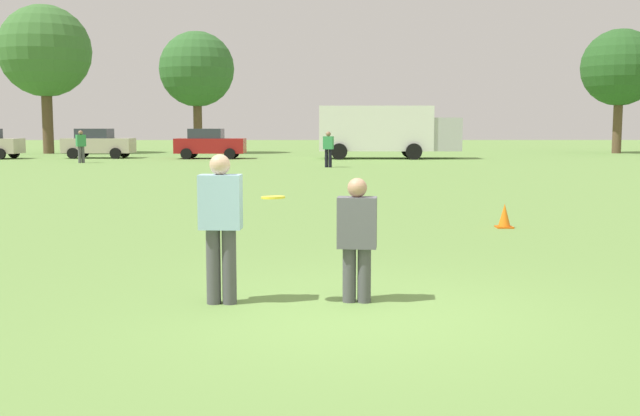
{
  "coord_description": "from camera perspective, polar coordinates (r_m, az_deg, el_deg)",
  "views": [
    {
      "loc": [
        -0.46,
        -7.94,
        2.02
      ],
      "look_at": [
        -0.4,
        1.33,
        1.0
      ],
      "focal_mm": 42.18,
      "sensor_mm": 36.0,
      "label": 1
    }
  ],
  "objects": [
    {
      "name": "parked_car_mid_left",
      "position": [
        48.59,
        -16.5,
        4.74
      ],
      "size": [
        4.24,
        2.29,
        1.82
      ],
      "color": "#B7AD99",
      "rests_on": "ground"
    },
    {
      "name": "frisbee",
      "position": [
        8.37,
        -3.58,
        0.81
      ],
      "size": [
        0.27,
        0.27,
        0.04
      ],
      "color": "yellow"
    },
    {
      "name": "parked_car_center",
      "position": [
        46.4,
        -8.38,
        4.87
      ],
      "size": [
        4.24,
        2.29,
        1.82
      ],
      "color": "maroon",
      "rests_on": "ground"
    },
    {
      "name": "player_defender",
      "position": [
        8.54,
        2.82,
        -1.96
      ],
      "size": [
        0.47,
        0.3,
        1.43
      ],
      "color": "#4C4C51",
      "rests_on": "ground"
    },
    {
      "name": "ground_plane",
      "position": [
        8.2,
        2.91,
        -7.96
      ],
      "size": [
        193.86,
        193.86,
        0.0
      ],
      "primitive_type": "plane",
      "color": "#6B9347"
    },
    {
      "name": "tree_east_birch",
      "position": [
        55.5,
        -9.33,
        10.33
      ],
      "size": [
        5.37,
        5.37,
        8.73
      ],
      "color": "brown",
      "rests_on": "ground"
    },
    {
      "name": "player_thrower",
      "position": [
        8.51,
        -7.54,
        -0.91
      ],
      "size": [
        0.48,
        0.29,
        1.7
      ],
      "color": "#4C4C51",
      "rests_on": "ground"
    },
    {
      "name": "tree_center_elm",
      "position": [
        57.83,
        -20.15,
        11.08
      ],
      "size": [
        6.47,
        6.47,
        10.52
      ],
      "color": "brown",
      "rests_on": "ground"
    },
    {
      "name": "bystander_field_marshal",
      "position": [
        36.28,
        0.64,
        4.64
      ],
      "size": [
        0.53,
        0.39,
        1.72
      ],
      "color": "black",
      "rests_on": "ground"
    },
    {
      "name": "bystander_sideline_watcher",
      "position": [
        42.63,
        -17.68,
        4.61
      ],
      "size": [
        0.55,
        0.51,
        1.75
      ],
      "color": "#4C4C51",
      "rests_on": "ground"
    },
    {
      "name": "box_truck",
      "position": [
        46.04,
        5.01,
        5.93
      ],
      "size": [
        8.55,
        3.13,
        3.18
      ],
      "color": "white",
      "rests_on": "ground"
    },
    {
      "name": "traffic_cone",
      "position": [
        15.28,
        13.82,
        -0.61
      ],
      "size": [
        0.32,
        0.32,
        0.48
      ],
      "color": "#D8590C",
      "rests_on": "ground"
    },
    {
      "name": "tree_east_oak",
      "position": [
        58.93,
        21.8,
        9.84
      ],
      "size": [
        5.48,
        5.48,
        8.91
      ],
      "color": "brown",
      "rests_on": "ground"
    }
  ]
}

